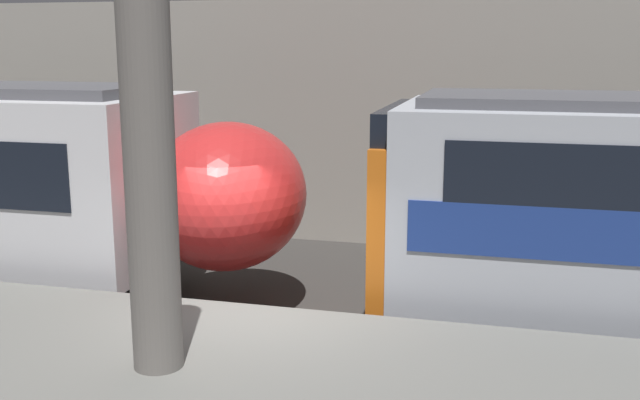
% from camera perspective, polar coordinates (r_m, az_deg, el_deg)
% --- Properties ---
extents(ground_plane, '(120.00, 120.00, 0.00)m').
position_cam_1_polar(ground_plane, '(10.06, -5.09, -12.74)').
color(ground_plane, '#33302D').
extents(station_rear_barrier, '(50.00, 0.15, 5.07)m').
position_cam_1_polar(station_rear_barrier, '(15.64, 2.84, 5.80)').
color(station_rear_barrier, '#9E998E').
rests_on(station_rear_barrier, ground).
extents(support_pillar_near, '(0.51, 0.51, 3.86)m').
position_cam_1_polar(support_pillar_near, '(7.55, -12.79, 1.28)').
color(support_pillar_near, slate).
rests_on(support_pillar_near, platform).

